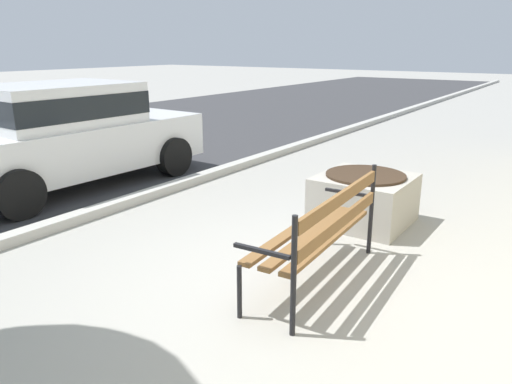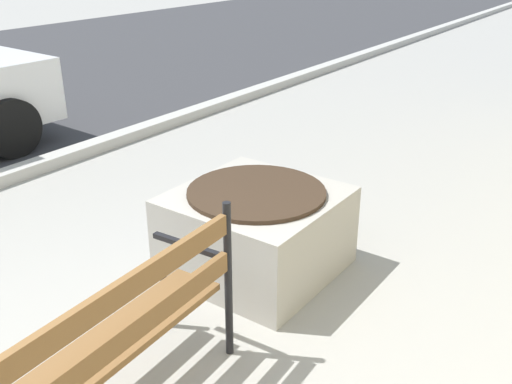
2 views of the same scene
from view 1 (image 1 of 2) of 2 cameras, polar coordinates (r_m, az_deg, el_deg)
ground_plane at (r=4.48m, az=2.28°, el=-10.93°), size 80.00×80.00×0.00m
curb_stone at (r=6.36m, az=-20.42°, el=-2.88°), size 60.00×0.20×0.12m
park_bench at (r=4.35m, az=7.80°, el=-4.12°), size 1.83×0.64×0.95m
concrete_planter at (r=6.04m, az=12.53°, el=-0.75°), size 1.05×1.05×0.62m
parked_car_white at (r=7.93m, az=-21.40°, el=6.60°), size 4.15×2.03×1.56m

